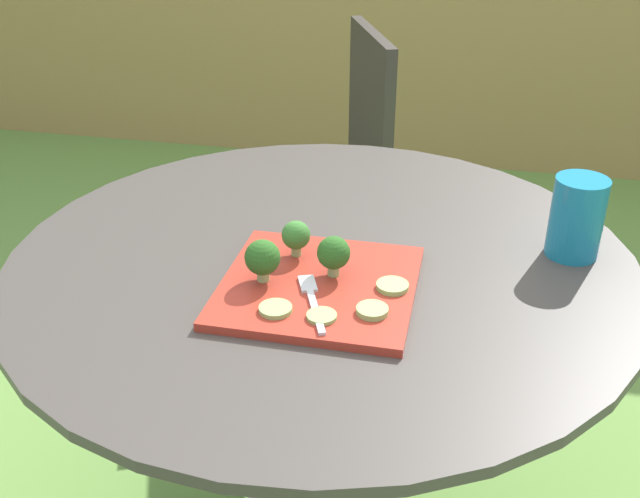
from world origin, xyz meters
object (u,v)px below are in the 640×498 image
(patio_chair, at_px, (332,163))
(fork, at_px, (312,298))
(salad_plate, at_px, (319,286))
(drinking_glass, at_px, (576,222))

(patio_chair, height_order, fork, patio_chair)
(salad_plate, distance_m, drinking_glass, 0.43)
(salad_plate, distance_m, fork, 0.05)
(drinking_glass, relative_size, fork, 0.89)
(fork, bearing_deg, patio_chair, 99.95)
(drinking_glass, bearing_deg, patio_chair, 123.90)
(salad_plate, relative_size, drinking_glass, 2.17)
(salad_plate, height_order, fork, fork)
(patio_chair, relative_size, fork, 6.03)
(salad_plate, height_order, drinking_glass, drinking_glass)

